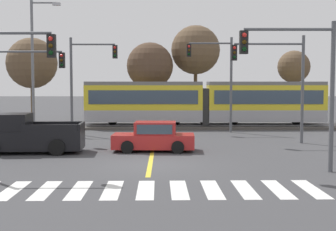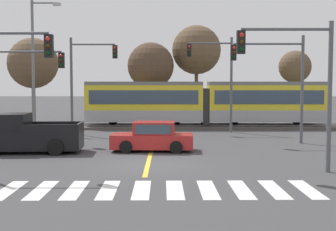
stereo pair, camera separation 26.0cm
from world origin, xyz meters
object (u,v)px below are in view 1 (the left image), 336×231
object	(u,v)px
traffic_light_far_left	(86,72)
traffic_light_mid_right	(279,72)
light_rail_tram	(205,102)
traffic_light_far_right	(217,71)
bare_tree_east	(196,50)
traffic_light_mid_left	(19,77)
sedan_crossing	(154,138)
bare_tree_far_west	(32,63)
traffic_light_near_right	(300,72)
street_lamp_west	(35,58)
bare_tree_west	(150,66)
bare_tree_far_east	(294,67)
pickup_truck	(26,136)

from	to	relation	value
traffic_light_far_left	traffic_light_mid_right	world-z (taller)	traffic_light_far_left
light_rail_tram	traffic_light_far_right	world-z (taller)	traffic_light_far_right
bare_tree_east	traffic_light_mid_left	bearing A→B (deg)	-127.49
traffic_light_far_left	traffic_light_far_right	world-z (taller)	traffic_light_far_right
light_rail_tram	traffic_light_mid_left	distance (m)	15.01
sedan_crossing	bare_tree_east	xyz separation A→B (m)	(3.35, 17.90, 5.72)
traffic_light_far_left	traffic_light_mid_right	size ratio (longest dim) A/B	1.05
traffic_light_mid_right	bare_tree_east	distance (m)	15.50
traffic_light_far_right	bare_tree_far_west	bearing A→B (deg)	153.99
traffic_light_near_right	street_lamp_west	xyz separation A→B (m)	(-14.66, 15.73, 1.34)
light_rail_tram	bare_tree_far_west	xyz separation A→B (m)	(-14.56, 3.92, 3.14)
sedan_crossing	traffic_light_near_right	distance (m)	8.84
bare_tree_west	traffic_light_far_right	bearing A→B (deg)	-55.51
light_rail_tram	street_lamp_west	world-z (taller)	street_lamp_west
traffic_light_near_right	traffic_light_mid_left	world-z (taller)	traffic_light_near_right
bare_tree_east	bare_tree_far_east	xyz separation A→B (m)	(8.77, -0.14, -1.52)
pickup_truck	traffic_light_mid_left	distance (m)	5.06
traffic_light_far_left	bare_tree_east	xyz separation A→B (m)	(8.14, 9.88, 2.13)
light_rail_tram	traffic_light_mid_right	size ratio (longest dim) A/B	2.96
pickup_truck	traffic_light_mid_left	world-z (taller)	traffic_light_mid_left
traffic_light_near_right	bare_tree_far_east	xyz separation A→B (m)	(6.24, 23.50, 0.92)
bare_tree_far_west	traffic_light_mid_right	bearing A→B (deg)	-36.68
traffic_light_far_left	street_lamp_west	world-z (taller)	street_lamp_west
street_lamp_west	traffic_light_near_right	bearing A→B (deg)	-47.02
traffic_light_far_left	bare_tree_far_east	distance (m)	19.52
street_lamp_west	bare_tree_far_east	world-z (taller)	street_lamp_west
sedan_crossing	bare_tree_east	size ratio (longest dim) A/B	0.49
sedan_crossing	bare_tree_far_west	xyz separation A→B (m)	(-10.85, 16.46, 4.49)
traffic_light_far_right	bare_tree_east	xyz separation A→B (m)	(-0.93, 8.82, 2.04)
traffic_light_mid_left	bare_tree_east	xyz separation A→B (m)	(11.26, 14.68, 2.55)
pickup_truck	bare_tree_east	size ratio (longest dim) A/B	0.64
street_lamp_west	traffic_light_mid_left	bearing A→B (deg)	-82.57
sedan_crossing	bare_tree_far_east	xyz separation A→B (m)	(12.11, 17.76, 4.19)
traffic_light_near_right	traffic_light_far_left	bearing A→B (deg)	127.76
traffic_light_mid_left	street_lamp_west	world-z (taller)	street_lamp_west
pickup_truck	traffic_light_near_right	world-z (taller)	traffic_light_near_right
traffic_light_near_right	bare_tree_east	xyz separation A→B (m)	(-2.52, 23.64, 2.45)
sedan_crossing	bare_tree_west	xyz separation A→B (m)	(-0.69, 16.31, 4.26)
street_lamp_west	pickup_truck	bearing A→B (deg)	-77.32
traffic_light_near_right	light_rail_tram	bearing A→B (deg)	96.73
sedan_crossing	bare_tree_west	size ratio (longest dim) A/B	0.61
light_rail_tram	bare_tree_far_west	size ratio (longest dim) A/B	2.51
pickup_truck	sedan_crossing	bearing A→B (deg)	4.95
sedan_crossing	bare_tree_west	bearing A→B (deg)	92.41
bare_tree_far_east	bare_tree_west	bearing A→B (deg)	-173.54
bare_tree_east	traffic_light_mid_right	bearing A→B (deg)	-75.60
traffic_light_mid_left	bare_tree_east	world-z (taller)	bare_tree_east
traffic_light_far_left	bare_tree_far_west	bearing A→B (deg)	125.65
light_rail_tram	bare_tree_west	xyz separation A→B (m)	(-4.39, 3.76, 2.91)
sedan_crossing	traffic_light_far_left	distance (m)	10.01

